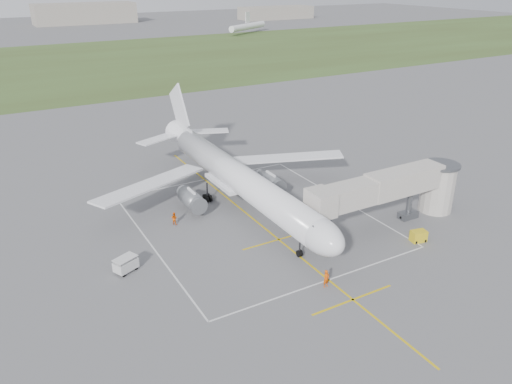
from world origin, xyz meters
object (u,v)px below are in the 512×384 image
jet_bridge (399,189)px  ramp_worker_wing (174,218)px  ramp_worker_nose (326,279)px  airliner (237,177)px  baggage_cart (126,264)px  gpu_unit (419,236)px

jet_bridge → ramp_worker_wing: jet_bridge is taller
ramp_worker_nose → ramp_worker_wing: bearing=104.5°
airliner → baggage_cart: 20.40m
airliner → jet_bridge: size_ratio=2.00×
baggage_cart → airliner: bearing=0.9°
baggage_cart → ramp_worker_nose: size_ratio=1.46×
jet_bridge → ramp_worker_nose: jet_bridge is taller
jet_bridge → baggage_cart: jet_bridge is taller
jet_bridge → ramp_worker_nose: 18.62m
jet_bridge → baggage_cart: 34.61m
airliner → jet_bridge: bearing=-42.2°
baggage_cart → ramp_worker_nose: bearing=-61.4°
airliner → baggage_cart: bearing=-154.9°
gpu_unit → baggage_cart: bearing=172.9°
jet_bridge → gpu_unit: (-1.19, -5.16, -4.06)m
gpu_unit → ramp_worker_nose: bearing=-160.7°
gpu_unit → baggage_cart: size_ratio=0.71×
airliner → ramp_worker_nose: bearing=-92.6°
baggage_cart → ramp_worker_wing: 11.66m
airliner → baggage_cart: (-18.20, -8.53, -3.51)m
jet_bridge → ramp_worker_wing: (-25.32, 13.60, -3.89)m
baggage_cart → ramp_worker_wing: baggage_cart is taller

